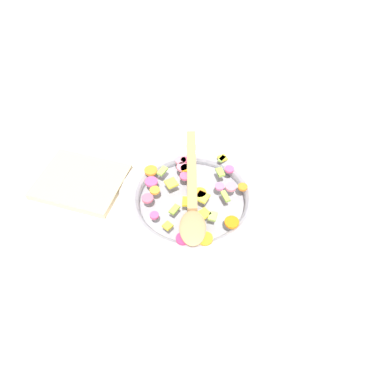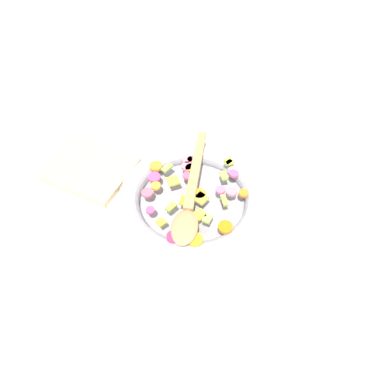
{
  "view_description": "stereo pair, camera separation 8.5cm",
  "coord_description": "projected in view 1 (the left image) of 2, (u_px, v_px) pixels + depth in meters",
  "views": [
    {
      "loc": [
        -0.16,
        0.52,
        0.71
      ],
      "look_at": [
        0.0,
        0.0,
        0.05
      ],
      "focal_mm": 35.0,
      "sensor_mm": 36.0,
      "label": 1
    },
    {
      "loc": [
        -0.24,
        0.49,
        0.71
      ],
      "look_at": [
        0.0,
        0.0,
        0.05
      ],
      "focal_mm": 35.0,
      "sensor_mm": 36.0,
      "label": 2
    }
  ],
  "objects": [
    {
      "name": "cutting_board",
      "position": [
        81.0,
        182.0,
        0.93
      ],
      "size": [
        0.21,
        0.17,
        0.02
      ],
      "color": "tan",
      "rests_on": "ground_plane"
    },
    {
      "name": "skillet",
      "position": [
        192.0,
        200.0,
        0.87
      ],
      "size": [
        0.35,
        0.35,
        0.05
      ],
      "color": "gray",
      "rests_on": "ground_plane"
    },
    {
      "name": "chopped_vegetables",
      "position": [
        191.0,
        194.0,
        0.85
      ],
      "size": [
        0.26,
        0.28,
        0.01
      ],
      "color": "orange",
      "rests_on": "skillet"
    },
    {
      "name": "wooden_spoon",
      "position": [
        192.0,
        195.0,
        0.83
      ],
      "size": [
        0.14,
        0.33,
        0.01
      ],
      "color": "#A87F51",
      "rests_on": "chopped_vegetables"
    },
    {
      "name": "ground_plane",
      "position": [
        192.0,
        205.0,
        0.89
      ],
      "size": [
        4.0,
        4.0,
        0.0
      ],
      "primitive_type": "plane",
      "color": "silver"
    }
  ]
}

